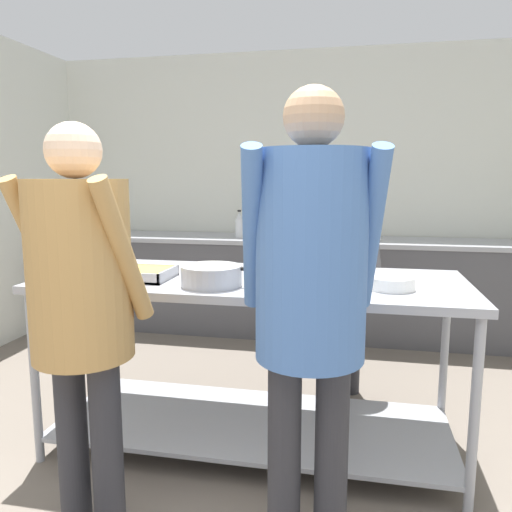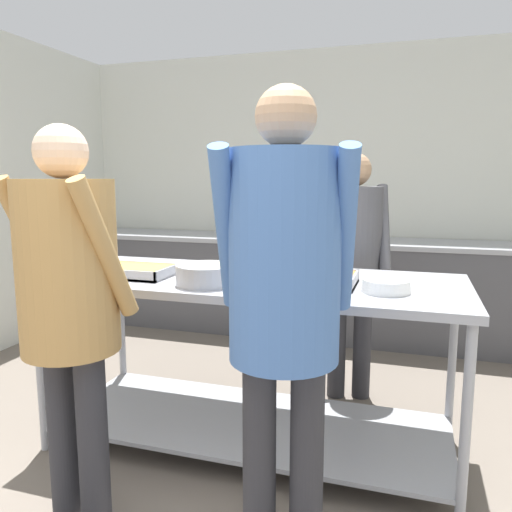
# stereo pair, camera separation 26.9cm
# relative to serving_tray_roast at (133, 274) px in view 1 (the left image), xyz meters

# --- Properties ---
(wall_rear) EXTENTS (4.94, 0.06, 2.65)m
(wall_rear) POSITION_rel_serving_tray_roast_xyz_m (0.53, 2.57, 0.37)
(wall_rear) COLOR silver
(wall_rear) RESTS_ON ground_plane
(back_counter) EXTENTS (4.78, 0.65, 0.90)m
(back_counter) POSITION_rel_serving_tray_roast_xyz_m (0.53, 2.20, -0.51)
(back_counter) COLOR #4C4C51
(back_counter) RESTS_ON ground_plane
(serving_counter) EXTENTS (2.18, 0.87, 0.93)m
(serving_counter) POSITION_rel_serving_tray_roast_xyz_m (0.60, 0.14, -0.33)
(serving_counter) COLOR #9EA0A8
(serving_counter) RESTS_ON ground_plane
(serving_tray_roast) EXTENTS (0.40, 0.27, 0.05)m
(serving_tray_roast) POSITION_rel_serving_tray_roast_xyz_m (0.00, 0.00, 0.00)
(serving_tray_roast) COLOR #9EA0A8
(serving_tray_roast) RESTS_ON serving_counter
(sauce_pan) EXTENTS (0.43, 0.29, 0.10)m
(sauce_pan) POSITION_rel_serving_tray_roast_xyz_m (0.45, -0.09, 0.03)
(sauce_pan) COLOR #9EA0A8
(sauce_pan) RESTS_ON serving_counter
(serving_tray_vegetables) EXTENTS (0.45, 0.31, 0.05)m
(serving_tray_vegetables) POSITION_rel_serving_tray_roast_xyz_m (0.93, 0.09, 0.00)
(serving_tray_vegetables) COLOR #9EA0A8
(serving_tray_vegetables) RESTS_ON serving_counter
(plate_stack) EXTENTS (0.22, 0.22, 0.06)m
(plate_stack) POSITION_rel_serving_tray_roast_xyz_m (1.30, 0.01, 0.00)
(plate_stack) COLOR white
(plate_stack) RESTS_ON serving_counter
(guest_serving_left) EXTENTS (0.53, 0.40, 1.66)m
(guest_serving_left) POSITION_rel_serving_tray_roast_xyz_m (0.10, -0.65, 0.06)
(guest_serving_left) COLOR #2D2D33
(guest_serving_left) RESTS_ON ground_plane
(guest_serving_right) EXTENTS (0.54, 0.41, 1.76)m
(guest_serving_right) POSITION_rel_serving_tray_roast_xyz_m (0.98, -0.63, 0.12)
(guest_serving_right) COLOR #2D2D33
(guest_serving_right) RESTS_ON ground_plane
(cook_behind_counter) EXTENTS (0.51, 0.40, 1.61)m
(cook_behind_counter) POSITION_rel_serving_tray_roast_xyz_m (1.04, 0.92, 0.03)
(cook_behind_counter) COLOR #2D2D33
(cook_behind_counter) RESTS_ON ground_plane
(water_bottle) EXTENTS (0.08, 0.08, 0.26)m
(water_bottle) POSITION_rel_serving_tray_roast_xyz_m (0.06, 2.10, 0.06)
(water_bottle) COLOR silver
(water_bottle) RESTS_ON back_counter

